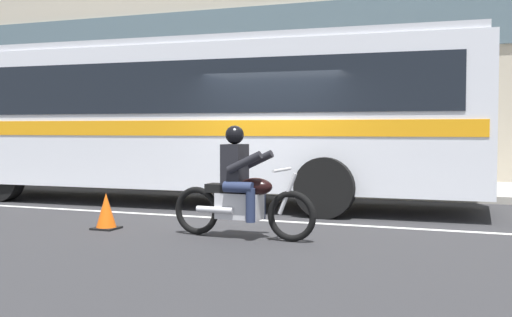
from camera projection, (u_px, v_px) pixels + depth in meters
ground_plane at (270, 216)px, 11.08m from camera, size 60.00×60.00×0.00m
sidewalk_curb at (339, 186)px, 15.83m from camera, size 28.00×3.80×0.15m
lane_center_stripe at (258, 220)px, 10.52m from camera, size 26.60×0.14×0.01m
transit_bus at (184, 111)px, 12.93m from camera, size 11.99×2.97×3.22m
motorcycle_with_rider at (242, 191)px, 8.79m from camera, size 2.14×0.64×1.56m
traffic_cone at (106, 212)px, 9.57m from camera, size 0.36×0.36×0.55m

